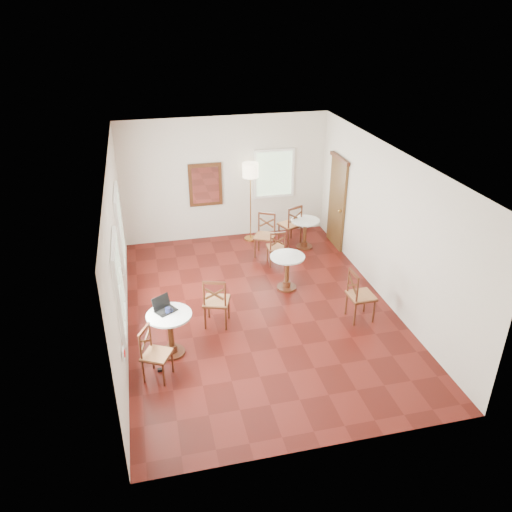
{
  "coord_description": "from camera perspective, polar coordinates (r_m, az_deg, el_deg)",
  "views": [
    {
      "loc": [
        -1.96,
        -8.04,
        5.38
      ],
      "look_at": [
        0.0,
        0.3,
        1.0
      ],
      "focal_mm": 35.46,
      "sensor_mm": 36.0,
      "label": 1
    }
  ],
  "objects": [
    {
      "name": "chair_back_a",
      "position": [
        12.25,
        3.94,
        3.57
      ],
      "size": [
        0.6,
        0.6,
        1.01
      ],
      "rotation": [
        0.0,
        0.0,
        3.5
      ],
      "color": "#4F2513",
      "rests_on": "ground"
    },
    {
      "name": "power_adapter",
      "position": [
        8.51,
        -10.71,
        -12.5
      ],
      "size": [
        0.1,
        0.06,
        0.04
      ],
      "primitive_type": "cube",
      "color": "black",
      "rests_on": "ground"
    },
    {
      "name": "cafe_table_near",
      "position": [
        8.56,
        -9.64,
        -8.17
      ],
      "size": [
        0.75,
        0.75,
        0.79
      ],
      "color": "#4F2513",
      "rests_on": "ground"
    },
    {
      "name": "cafe_table_back",
      "position": [
        12.1,
        5.54,
        2.87
      ],
      "size": [
        0.68,
        0.68,
        0.72
      ],
      "color": "#4F2513",
      "rests_on": "ground"
    },
    {
      "name": "ground",
      "position": [
        9.87,
        0.4,
        -5.95
      ],
      "size": [
        7.0,
        7.0,
        0.0
      ],
      "primitive_type": "plane",
      "color": "#52130E",
      "rests_on": "ground"
    },
    {
      "name": "water_glass",
      "position": [
        8.39,
        -9.85,
        -6.04
      ],
      "size": [
        0.07,
        0.07,
        0.11
      ],
      "primitive_type": "cylinder",
      "color": "white",
      "rests_on": "cafe_table_near"
    },
    {
      "name": "chair_near_a",
      "position": [
        9.18,
        -4.5,
        -5.11
      ],
      "size": [
        0.58,
        0.58,
        1.0
      ],
      "rotation": [
        0.0,
        0.0,
        2.82
      ],
      "color": "#4F2513",
      "rests_on": "ground"
    },
    {
      "name": "cafe_table_mid",
      "position": [
        10.32,
        3.54,
        -1.41
      ],
      "size": [
        0.71,
        0.71,
        0.75
      ],
      "color": "#4F2513",
      "rests_on": "ground"
    },
    {
      "name": "navy_mug",
      "position": [
        8.39,
        -9.88,
        -6.09
      ],
      "size": [
        0.13,
        0.09,
        0.1
      ],
      "color": "#101536",
      "rests_on": "cafe_table_near"
    },
    {
      "name": "mouse",
      "position": [
        8.39,
        -9.8,
        -6.36
      ],
      "size": [
        0.1,
        0.07,
        0.03
      ],
      "primitive_type": "ellipsoid",
      "rotation": [
        0.0,
        0.0,
        -0.19
      ],
      "color": "black",
      "rests_on": "cafe_table_near"
    },
    {
      "name": "chair_near_b",
      "position": [
        8.15,
        -11.3,
        -10.78
      ],
      "size": [
        0.56,
        0.56,
        0.9
      ],
      "rotation": [
        0.0,
        0.0,
        1.08
      ],
      "color": "#4F2513",
      "rests_on": "ground"
    },
    {
      "name": "laptop",
      "position": [
        8.48,
        -10.36,
        -5.69
      ],
      "size": [
        0.42,
        0.41,
        0.23
      ],
      "rotation": [
        0.0,
        0.0,
        0.57
      ],
      "color": "black",
      "rests_on": "cafe_table_near"
    },
    {
      "name": "chair_mid_a",
      "position": [
        11.28,
        2.3,
        0.99
      ],
      "size": [
        0.41,
        0.41,
        0.85
      ],
      "rotation": [
        0.0,
        0.0,
        3.1
      ],
      "color": "#4F2513",
      "rests_on": "ground"
    },
    {
      "name": "chair_back_b",
      "position": [
        11.67,
        1.03,
        2.36
      ],
      "size": [
        0.62,
        0.62,
        1.0
      ],
      "rotation": [
        0.0,
        0.0,
        -0.48
      ],
      "color": "#4F2513",
      "rests_on": "ground"
    },
    {
      "name": "chair_mid_b",
      "position": [
        9.51,
        11.64,
        -4.38
      ],
      "size": [
        0.48,
        0.48,
        1.01
      ],
      "rotation": [
        0.0,
        0.0,
        1.6
      ],
      "color": "#4F2513",
      "rests_on": "ground"
    },
    {
      "name": "floor_lamp",
      "position": [
        12.05,
        -0.64,
        9.06
      ],
      "size": [
        0.38,
        0.38,
        1.95
      ],
      "color": "#BF8C3F",
      "rests_on": "ground"
    },
    {
      "name": "room_shell",
      "position": [
        9.21,
        -0.33,
        4.82
      ],
      "size": [
        5.02,
        7.02,
        3.01
      ],
      "color": "beige",
      "rests_on": "ground"
    }
  ]
}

